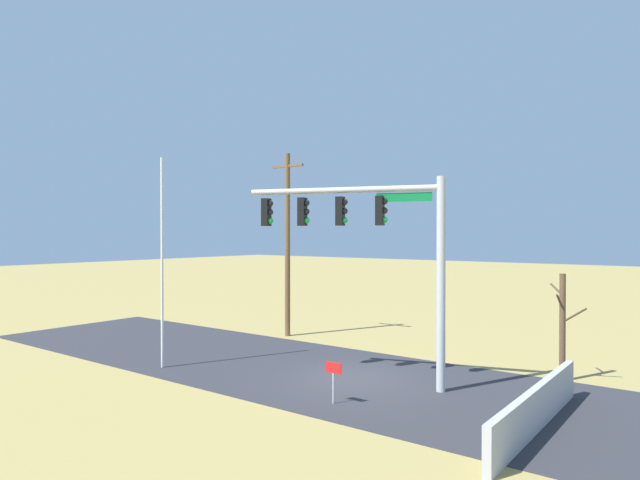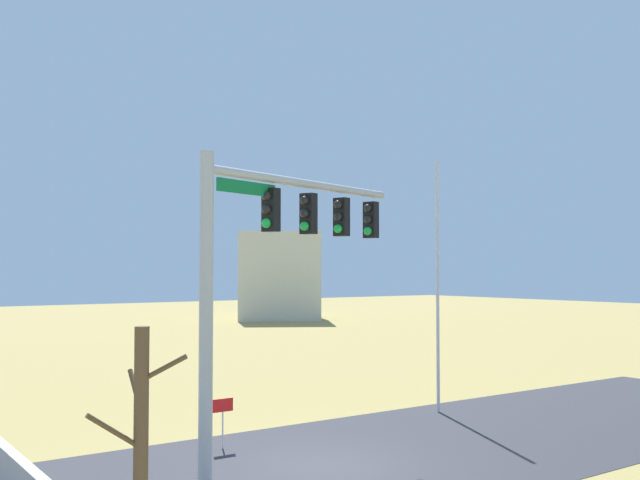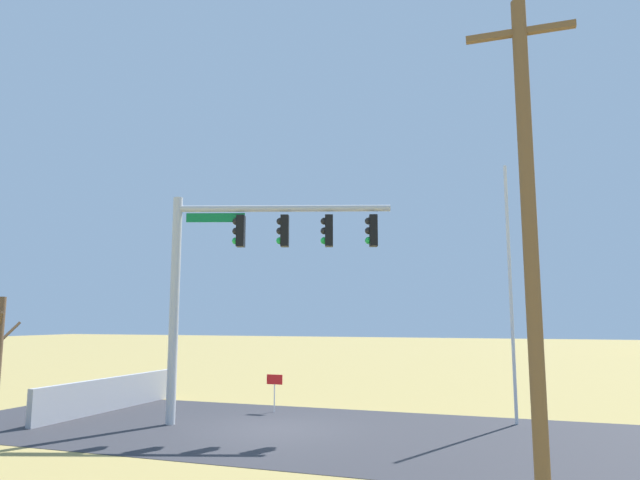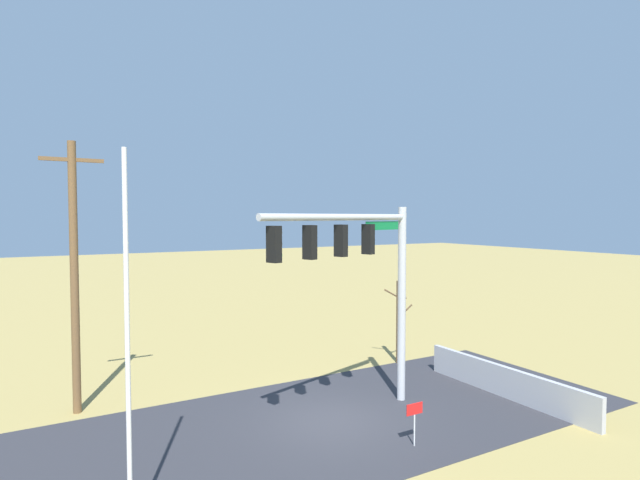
{
  "view_description": "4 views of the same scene",
  "coord_description": "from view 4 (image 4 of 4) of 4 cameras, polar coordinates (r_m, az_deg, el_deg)",
  "views": [
    {
      "loc": [
        10.37,
        -15.67,
        4.96
      ],
      "look_at": [
        -1.04,
        -0.44,
        4.75
      ],
      "focal_mm": 30.81,
      "sensor_mm": 36.0,
      "label": 1
    },
    {
      "loc": [
        9.64,
        13.48,
        4.39
      ],
      "look_at": [
        -0.97,
        -1.52,
        5.15
      ],
      "focal_mm": 41.03,
      "sensor_mm": 36.0,
      "label": 2
    },
    {
      "loc": [
        -6.56,
        15.05,
        3.06
      ],
      "look_at": [
        -1.04,
        -1.03,
        5.44
      ],
      "focal_mm": 31.73,
      "sensor_mm": 36.0,
      "label": 3
    },
    {
      "loc": [
        -8.09,
        -13.49,
        6.43
      ],
      "look_at": [
        -0.55,
        -0.32,
        5.73
      ],
      "focal_mm": 28.53,
      "sensor_mm": 36.0,
      "label": 4
    }
  ],
  "objects": [
    {
      "name": "bare_tree",
      "position": [
        22.8,
        8.81,
        -8.92
      ],
      "size": [
        1.27,
        1.02,
        3.62
      ],
      "color": "brown",
      "rests_on": "ground_plane"
    },
    {
      "name": "open_sign",
      "position": [
        15.23,
        10.56,
        -18.66
      ],
      "size": [
        0.56,
        0.04,
        1.22
      ],
      "color": "silver",
      "rests_on": "ground_plane"
    },
    {
      "name": "signal_mast",
      "position": [
        16.15,
        5.07,
        -2.86
      ],
      "size": [
        6.38,
        2.23,
        6.76
      ],
      "color": "#B2B5BA",
      "rests_on": "ground_plane"
    },
    {
      "name": "road_surface",
      "position": [
        15.49,
        -12.67,
        -21.93
      ],
      "size": [
        28.0,
        8.0,
        0.01
      ],
      "primitive_type": "cube",
      "color": "#2D2D33",
      "rests_on": "ground_plane"
    },
    {
      "name": "utility_pole",
      "position": [
        18.31,
        -25.85,
        -3.37
      ],
      "size": [
        1.9,
        0.26,
        8.86
      ],
      "color": "brown",
      "rests_on": "ground_plane"
    },
    {
      "name": "retaining_fence",
      "position": [
        19.87,
        20.11,
        -14.74
      ],
      "size": [
        0.2,
        7.14,
        1.1
      ],
      "primitive_type": "cube",
      "color": "#A8A8AD",
      "rests_on": "ground_plane"
    },
    {
      "name": "flagpole",
      "position": [
        10.95,
        -20.79,
        -10.93
      ],
      "size": [
        0.1,
        0.1,
        7.78
      ],
      "primitive_type": "cylinder",
      "color": "silver",
      "rests_on": "ground_plane"
    },
    {
      "name": "sidewalk_corner",
      "position": [
        19.53,
        11.46,
        -16.62
      ],
      "size": [
        6.0,
        6.0,
        0.01
      ],
      "primitive_type": "cube",
      "color": "#B7B5AD",
      "rests_on": "ground_plane"
    },
    {
      "name": "ground_plane",
      "position": [
        16.99,
        1.14,
        -19.6
      ],
      "size": [
        160.0,
        160.0,
        0.0
      ],
      "primitive_type": "plane",
      "color": "#9E894C"
    }
  ]
}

